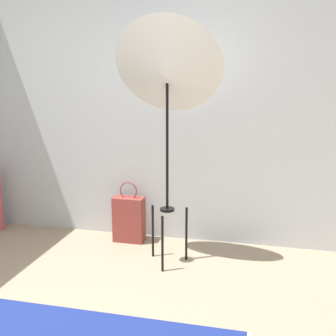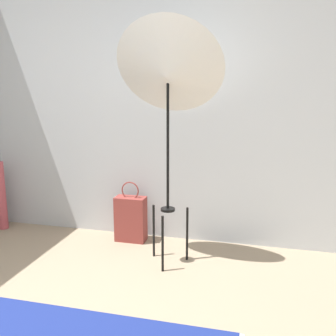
{
  "view_description": "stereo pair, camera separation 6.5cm",
  "coord_description": "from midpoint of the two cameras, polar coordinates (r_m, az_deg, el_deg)",
  "views": [
    {
      "loc": [
        1.18,
        -1.3,
        1.46
      ],
      "look_at": [
        0.55,
        1.46,
        0.85
      ],
      "focal_mm": 42.0,
      "sensor_mm": 36.0,
      "label": 1
    },
    {
      "loc": [
        1.24,
        -1.29,
        1.46
      ],
      "look_at": [
        0.55,
        1.46,
        0.85
      ],
      "focal_mm": 42.0,
      "sensor_mm": 36.0,
      "label": 2
    }
  ],
  "objects": [
    {
      "name": "wall_back",
      "position": [
        3.72,
        -6.25,
        9.6
      ],
      "size": [
        8.0,
        0.05,
        2.6
      ],
      "color": "#B7BCC1",
      "rests_on": "ground_plane"
    },
    {
      "name": "photo_umbrella",
      "position": [
        3.05,
        -0.76,
        13.58
      ],
      "size": [
        0.85,
        0.6,
        1.95
      ],
      "color": "black",
      "rests_on": "ground_plane"
    },
    {
      "name": "tote_bag",
      "position": [
        3.74,
        -6.19,
        -7.33
      ],
      "size": [
        0.28,
        0.15,
        0.58
      ],
      "color": "brown",
      "rests_on": "ground_plane"
    }
  ]
}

